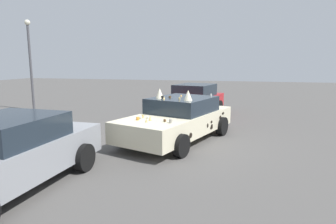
{
  "coord_description": "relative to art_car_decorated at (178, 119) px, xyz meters",
  "views": [
    {
      "loc": [
        -8.81,
        -1.9,
        2.46
      ],
      "look_at": [
        0.0,
        0.3,
        0.9
      ],
      "focal_mm": 31.16,
      "sensor_mm": 36.0,
      "label": 1
    }
  ],
  "objects": [
    {
      "name": "ground_plane",
      "position": [
        -0.07,
        0.02,
        -0.68
      ],
      "size": [
        60.0,
        60.0,
        0.0
      ],
      "primitive_type": "plane",
      "color": "#514F4C"
    },
    {
      "name": "art_car_decorated",
      "position": [
        0.0,
        0.0,
        0.0
      ],
      "size": [
        4.82,
        3.17,
        1.65
      ],
      "rotation": [
        0.0,
        0.0,
        2.82
      ],
      "color": "beige",
      "rests_on": "ground"
    },
    {
      "name": "parked_sedan_far_left",
      "position": [
        4.37,
        0.28,
        0.02
      ],
      "size": [
        4.66,
        2.72,
        1.43
      ],
      "rotation": [
        0.0,
        0.0,
        2.9
      ],
      "color": "red",
      "rests_on": "ground"
    },
    {
      "name": "parked_sedan_behind_right",
      "position": [
        -4.45,
        2.5,
        0.03
      ],
      "size": [
        4.46,
        2.2,
        1.42
      ],
      "rotation": [
        0.0,
        0.0,
        3.1
      ],
      "color": "gray",
      "rests_on": "ground"
    },
    {
      "name": "lot_lamp_post",
      "position": [
        4.03,
        8.58,
        2.05
      ],
      "size": [
        0.28,
        0.28,
        4.55
      ],
      "color": "#4C4C51",
      "rests_on": "ground"
    }
  ]
}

